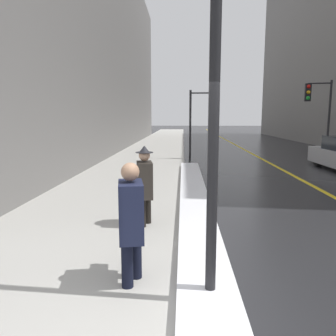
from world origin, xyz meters
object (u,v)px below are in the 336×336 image
at_px(traffic_light_far, 316,102).
at_px(pedestrian_nearside, 145,182).
at_px(traffic_light_near, 204,110).
at_px(pedestrian_with_shoulder_bag, 131,218).
at_px(lamp_post, 216,30).

distance_m(traffic_light_far, pedestrian_nearside, 13.65).
xyz_separation_m(traffic_light_near, pedestrian_nearside, (-1.81, -10.48, -1.63)).
height_order(pedestrian_with_shoulder_bag, pedestrian_nearside, pedestrian_nearside).
height_order(traffic_light_near, pedestrian_with_shoulder_bag, traffic_light_near).
relative_size(traffic_light_far, pedestrian_nearside, 2.50).
relative_size(lamp_post, pedestrian_nearside, 3.17).
xyz_separation_m(pedestrian_with_shoulder_bag, pedestrian_nearside, (-0.09, 2.27, -0.00)).
relative_size(traffic_light_far, pedestrian_with_shoulder_bag, 2.52).
bearing_deg(pedestrian_with_shoulder_bag, traffic_light_near, 161.82).
bearing_deg(pedestrian_nearside, traffic_light_far, 135.37).
bearing_deg(traffic_light_far, lamp_post, 72.66).
distance_m(traffic_light_far, pedestrian_with_shoulder_bag, 15.52).
xyz_separation_m(lamp_post, traffic_light_far, (6.50, 13.88, -0.13)).
distance_m(lamp_post, traffic_light_near, 13.21).
bearing_deg(traffic_light_near, lamp_post, -90.17).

